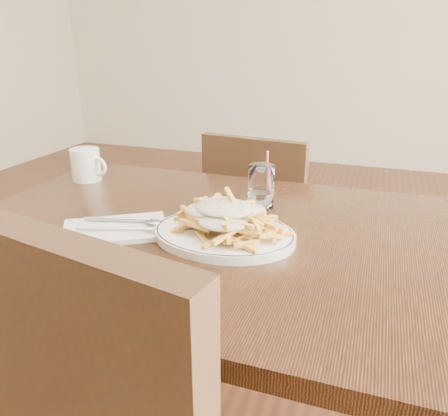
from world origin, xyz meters
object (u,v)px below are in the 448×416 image
at_px(table, 217,260).
at_px(loaded_fries, 224,213).
at_px(chair_far, 261,226).
at_px(coffee_mug, 86,165).
at_px(water_glass, 261,188).
at_px(fries_plate, 224,234).

distance_m(table, loaded_fries, 0.15).
relative_size(chair_far, coffee_mug, 6.87).
distance_m(chair_far, water_glass, 0.61).
height_order(table, fries_plate, fries_plate).
height_order(chair_far, coffee_mug, coffee_mug).
xyz_separation_m(chair_far, coffee_mug, (-0.43, -0.46, 0.32)).
distance_m(chair_far, fries_plate, 0.78).
distance_m(loaded_fries, water_glass, 0.22).
xyz_separation_m(fries_plate, coffee_mug, (-0.53, 0.26, 0.04)).
relative_size(fries_plate, water_glass, 2.39).
xyz_separation_m(chair_far, loaded_fries, (0.10, -0.72, 0.33)).
relative_size(table, loaded_fries, 4.21).
xyz_separation_m(table, fries_plate, (0.03, -0.04, 0.09)).
bearing_deg(table, water_glass, 72.72).
bearing_deg(fries_plate, table, 126.85).
bearing_deg(loaded_fries, table, 126.85).
bearing_deg(chair_far, table, -84.12).
bearing_deg(coffee_mug, fries_plate, -26.08).
bearing_deg(fries_plate, loaded_fries, 180.00).
bearing_deg(water_glass, table, -107.28).
bearing_deg(water_glass, coffee_mug, 175.93).
height_order(chair_far, loaded_fries, loaded_fries).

